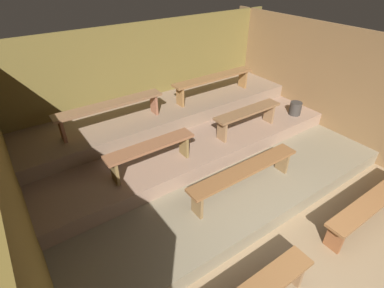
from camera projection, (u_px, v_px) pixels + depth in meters
name	position (u px, v px, depth m)	size (l,w,h in m)	color
ground	(217.00, 184.00, 5.49)	(6.75, 5.84, 0.08)	#866D4E
wall_back	(147.00, 79.00, 6.56)	(6.75, 0.06, 2.41)	brown
wall_left	(17.00, 200.00, 3.37)	(0.06, 5.84, 2.41)	brown
wall_right	(330.00, 85.00, 6.25)	(0.06, 5.84, 2.41)	brown
platform_lower	(199.00, 161.00, 5.79)	(5.95, 3.89, 0.27)	#7A6E55
platform_middle	(180.00, 134.00, 6.11)	(5.95, 2.53, 0.27)	#8C6F5A
platform_upper	(164.00, 112.00, 6.36)	(5.95, 1.34, 0.27)	#7F6752
bench_floor_right	(375.00, 201.00, 4.52)	(2.23, 0.30, 0.46)	brown
bench_lower_center	(245.00, 172.00, 4.68)	(2.10, 0.30, 0.46)	brown
bench_middle_left	(151.00, 150.00, 4.75)	(1.52, 0.30, 0.46)	brown
bench_middle_right	(248.00, 114.00, 5.78)	(1.52, 0.30, 0.46)	brown
bench_upper_left	(110.00, 107.00, 5.40)	(2.03, 0.30, 0.46)	brown
bench_upper_right	(214.00, 80.00, 6.56)	(2.03, 0.30, 0.46)	brown
pail_middle	(295.00, 108.00, 6.49)	(0.25, 0.25, 0.29)	#332D28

